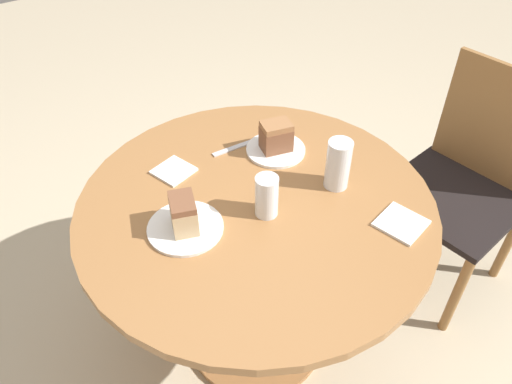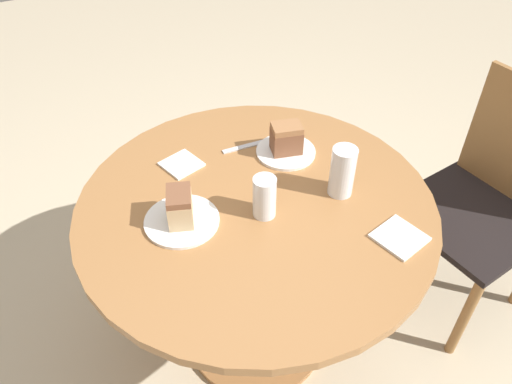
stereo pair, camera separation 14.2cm
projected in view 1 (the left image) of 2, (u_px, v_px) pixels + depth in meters
ground_plane at (256, 335)px, 1.92m from camera, size 8.00×8.00×0.00m
table at (256, 242)px, 1.56m from camera, size 1.05×1.05×0.70m
chair at (464, 181)px, 1.88m from camera, size 0.51×0.49×0.88m
plate_near at (276, 150)px, 1.63m from camera, size 0.19×0.19×0.01m
plate_far at (185, 228)px, 1.37m from camera, size 0.21×0.21×0.01m
cake_slice_near at (276, 136)px, 1.59m from camera, size 0.09×0.11×0.10m
cake_slice_far at (183, 214)px, 1.33m from camera, size 0.11×0.09×0.10m
glass_lemonade at (266, 198)px, 1.38m from camera, size 0.07×0.07×0.13m
glass_water at (338, 167)px, 1.46m from camera, size 0.07×0.07×0.16m
napkin_stack at (401, 223)px, 1.38m from camera, size 0.15×0.15×0.01m
fork at (238, 146)px, 1.65m from camera, size 0.03×0.19×0.00m
napkin_side at (174, 171)px, 1.55m from camera, size 0.14×0.14×0.01m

